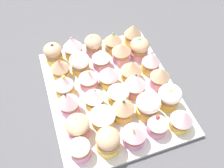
{
  "coord_description": "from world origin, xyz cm",
  "views": [
    {
      "loc": [
        40.9,
        -14.04,
        60.46
      ],
      "look_at": [
        0.0,
        0.0,
        4.2
      ],
      "focal_mm": 39.59,
      "sensor_mm": 36.0,
      "label": 1
    }
  ],
  "objects_px": {
    "cupcake_16": "(125,108)",
    "cupcake_8": "(88,78)",
    "cupcake_21": "(135,85)",
    "cupcake_25": "(139,48)",
    "cupcake_11": "(108,141)",
    "cupcake_10": "(102,115)",
    "cupcake_17": "(133,134)",
    "cupcake_9": "(94,97)",
    "cupcake_15": "(118,93)",
    "baking_tray": "(112,91)",
    "cupcake_26": "(151,62)",
    "cupcake_24": "(133,34)",
    "cupcake_0": "(53,53)",
    "cupcake_5": "(80,148)",
    "cupcake_19": "(121,52)",
    "cupcake_29": "(182,119)",
    "cupcake_4": "(78,127)",
    "cupcake_22": "(148,106)",
    "cupcake_23": "(158,124)",
    "cupcake_18": "(113,42)",
    "cupcake_28": "(169,97)",
    "cupcake_3": "(69,102)",
    "cupcake_7": "(80,63)",
    "cupcake_27": "(160,77)",
    "cupcake_20": "(131,70)",
    "cupcake_12": "(94,45)",
    "cupcake_6": "(73,47)",
    "cupcake_2": "(64,85)",
    "cupcake_13": "(101,58)"
  },
  "relations": [
    {
      "from": "cupcake_18",
      "to": "cupcake_25",
      "type": "height_order",
      "value": "cupcake_25"
    },
    {
      "from": "cupcake_10",
      "to": "cupcake_28",
      "type": "height_order",
      "value": "cupcake_28"
    },
    {
      "from": "cupcake_21",
      "to": "cupcake_28",
      "type": "height_order",
      "value": "same"
    },
    {
      "from": "cupcake_10",
      "to": "cupcake_17",
      "type": "bearing_deg",
      "value": 36.45
    },
    {
      "from": "cupcake_29",
      "to": "cupcake_17",
      "type": "bearing_deg",
      "value": -90.67
    },
    {
      "from": "baking_tray",
      "to": "cupcake_27",
      "type": "xyz_separation_m",
      "value": [
        0.03,
        0.14,
        0.04
      ]
    },
    {
      "from": "cupcake_0",
      "to": "cupcake_5",
      "type": "distance_m",
      "value": 0.33
    },
    {
      "from": "cupcake_6",
      "to": "cupcake_7",
      "type": "xyz_separation_m",
      "value": [
        0.07,
        0.0,
        -0.01
      ]
    },
    {
      "from": "cupcake_17",
      "to": "cupcake_20",
      "type": "xyz_separation_m",
      "value": [
        -0.2,
        0.07,
        -0.0
      ]
    },
    {
      "from": "cupcake_22",
      "to": "cupcake_24",
      "type": "xyz_separation_m",
      "value": [
        -0.28,
        0.07,
        -0.0
      ]
    },
    {
      "from": "cupcake_21",
      "to": "cupcake_25",
      "type": "relative_size",
      "value": 1.03
    },
    {
      "from": "cupcake_20",
      "to": "cupcake_29",
      "type": "bearing_deg",
      "value": 17.0
    },
    {
      "from": "cupcake_8",
      "to": "cupcake_19",
      "type": "bearing_deg",
      "value": 117.82
    },
    {
      "from": "cupcake_27",
      "to": "cupcake_29",
      "type": "relative_size",
      "value": 1.02
    },
    {
      "from": "cupcake_24",
      "to": "cupcake_4",
      "type": "bearing_deg",
      "value": -43.37
    },
    {
      "from": "cupcake_9",
      "to": "cupcake_15",
      "type": "distance_m",
      "value": 0.07
    },
    {
      "from": "cupcake_4",
      "to": "cupcake_20",
      "type": "bearing_deg",
      "value": 123.24
    },
    {
      "from": "cupcake_0",
      "to": "cupcake_12",
      "type": "relative_size",
      "value": 1.02
    },
    {
      "from": "cupcake_8",
      "to": "cupcake_19",
      "type": "height_order",
      "value": "cupcake_19"
    },
    {
      "from": "cupcake_15",
      "to": "cupcake_16",
      "type": "height_order",
      "value": "cupcake_16"
    },
    {
      "from": "cupcake_4",
      "to": "cupcake_19",
      "type": "height_order",
      "value": "cupcake_19"
    },
    {
      "from": "baking_tray",
      "to": "cupcake_5",
      "type": "distance_m",
      "value": 0.21
    },
    {
      "from": "cupcake_0",
      "to": "cupcake_20",
      "type": "distance_m",
      "value": 0.25
    },
    {
      "from": "cupcake_12",
      "to": "cupcake_16",
      "type": "bearing_deg",
      "value": 2.33
    },
    {
      "from": "cupcake_16",
      "to": "cupcake_8",
      "type": "bearing_deg",
      "value": -154.07
    },
    {
      "from": "cupcake_29",
      "to": "cupcake_4",
      "type": "bearing_deg",
      "value": -104.85
    },
    {
      "from": "cupcake_16",
      "to": "cupcake_23",
      "type": "height_order",
      "value": "cupcake_16"
    },
    {
      "from": "cupcake_2",
      "to": "cupcake_19",
      "type": "relative_size",
      "value": 1.04
    },
    {
      "from": "cupcake_9",
      "to": "cupcake_10",
      "type": "height_order",
      "value": "cupcake_9"
    },
    {
      "from": "cupcake_10",
      "to": "cupcake_16",
      "type": "bearing_deg",
      "value": 92.99
    },
    {
      "from": "cupcake_9",
      "to": "cupcake_15",
      "type": "bearing_deg",
      "value": 87.3
    },
    {
      "from": "cupcake_11",
      "to": "cupcake_13",
      "type": "xyz_separation_m",
      "value": [
        -0.27,
        0.07,
        -0.0
      ]
    },
    {
      "from": "cupcake_21",
      "to": "cupcake_25",
      "type": "bearing_deg",
      "value": 152.4
    },
    {
      "from": "cupcake_9",
      "to": "cupcake_19",
      "type": "height_order",
      "value": "cupcake_9"
    },
    {
      "from": "cupcake_11",
      "to": "cupcake_16",
      "type": "height_order",
      "value": "same"
    },
    {
      "from": "baking_tray",
      "to": "cupcake_17",
      "type": "height_order",
      "value": "cupcake_17"
    },
    {
      "from": "cupcake_9",
      "to": "cupcake_29",
      "type": "relative_size",
      "value": 1.13
    },
    {
      "from": "cupcake_24",
      "to": "cupcake_29",
      "type": "relative_size",
      "value": 1.07
    },
    {
      "from": "baking_tray",
      "to": "cupcake_26",
      "type": "height_order",
      "value": "cupcake_26"
    },
    {
      "from": "cupcake_0",
      "to": "cupcake_26",
      "type": "height_order",
      "value": "cupcake_26"
    },
    {
      "from": "cupcake_6",
      "to": "cupcake_26",
      "type": "bearing_deg",
      "value": 56.85
    },
    {
      "from": "cupcake_10",
      "to": "cupcake_23",
      "type": "xyz_separation_m",
      "value": [
        0.07,
        0.13,
        -0.01
      ]
    },
    {
      "from": "cupcake_4",
      "to": "cupcake_24",
      "type": "bearing_deg",
      "value": 136.63
    },
    {
      "from": "baking_tray",
      "to": "cupcake_27",
      "type": "height_order",
      "value": "cupcake_27"
    },
    {
      "from": "cupcake_15",
      "to": "cupcake_24",
      "type": "bearing_deg",
      "value": 148.78
    },
    {
      "from": "cupcake_18",
      "to": "cupcake_25",
      "type": "xyz_separation_m",
      "value": [
        0.06,
        0.07,
        0.0
      ]
    },
    {
      "from": "cupcake_2",
      "to": "cupcake_15",
      "type": "relative_size",
      "value": 1.14
    },
    {
      "from": "cupcake_4",
      "to": "cupcake_15",
      "type": "distance_m",
      "value": 0.15
    },
    {
      "from": "cupcake_11",
      "to": "cupcake_16",
      "type": "xyz_separation_m",
      "value": [
        -0.07,
        0.07,
        -0.0
      ]
    },
    {
      "from": "cupcake_3",
      "to": "cupcake_7",
      "type": "distance_m",
      "value": 0.15
    }
  ]
}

